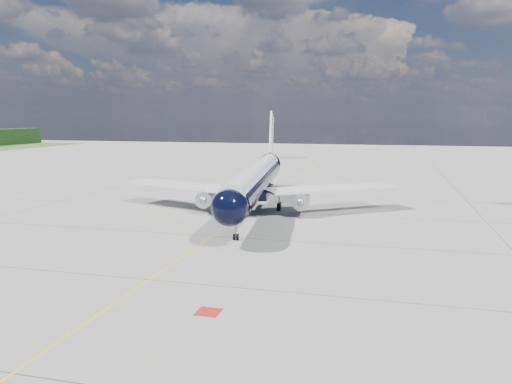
# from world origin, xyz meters

# --- Properties ---
(ground) EXTENTS (320.00, 320.00, 0.00)m
(ground) POSITION_xyz_m (0.00, 30.00, 0.00)
(ground) COLOR gray
(ground) RESTS_ON ground
(taxiway_centerline) EXTENTS (0.16, 160.00, 0.01)m
(taxiway_centerline) POSITION_xyz_m (0.00, 25.00, 0.00)
(taxiway_centerline) COLOR yellow
(taxiway_centerline) RESTS_ON ground
(red_marking) EXTENTS (1.60, 1.60, 0.01)m
(red_marking) POSITION_xyz_m (6.80, -10.00, 0.00)
(red_marking) COLOR maroon
(red_marking) RESTS_ON ground
(main_airliner) EXTENTS (38.61, 47.32, 13.68)m
(main_airliner) POSITION_xyz_m (0.75, 26.09, 4.25)
(main_airliner) COLOR black
(main_airliner) RESTS_ON ground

